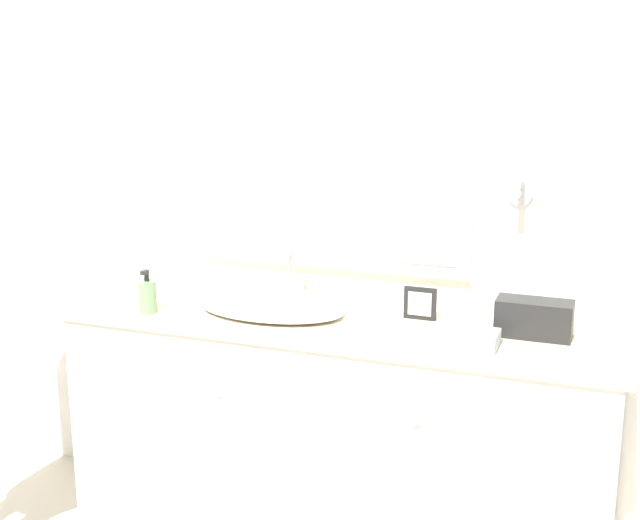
% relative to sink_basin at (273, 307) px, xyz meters
% --- Properties ---
extents(wall_back, '(8.00, 0.18, 2.55)m').
position_rel_sink_basin_xyz_m(wall_back, '(0.24, 0.33, 0.36)').
color(wall_back, white).
rests_on(wall_back, ground_plane).
extents(vanity_counter, '(1.97, 0.56, 0.90)m').
position_rel_sink_basin_xyz_m(vanity_counter, '(0.24, 0.02, -0.47)').
color(vanity_counter, silver).
rests_on(vanity_counter, ground_plane).
extents(sink_basin, '(0.53, 0.38, 0.19)m').
position_rel_sink_basin_xyz_m(sink_basin, '(0.00, 0.00, 0.00)').
color(sink_basin, silver).
rests_on(sink_basin, vanity_counter).
extents(soap_bottle, '(0.07, 0.07, 0.16)m').
position_rel_sink_basin_xyz_m(soap_bottle, '(-0.41, -0.15, 0.04)').
color(soap_bottle, '#709966').
rests_on(soap_bottle, vanity_counter).
extents(appliance_box, '(0.24, 0.11, 0.12)m').
position_rel_sink_basin_xyz_m(appliance_box, '(0.90, 0.05, 0.04)').
color(appliance_box, black).
rests_on(appliance_box, vanity_counter).
extents(picture_frame, '(0.11, 0.01, 0.11)m').
position_rel_sink_basin_xyz_m(picture_frame, '(0.51, 0.10, 0.04)').
color(picture_frame, black).
rests_on(picture_frame, vanity_counter).
extents(hand_towel_near_sink, '(0.15, 0.13, 0.05)m').
position_rel_sink_basin_xyz_m(hand_towel_near_sink, '(0.74, -0.12, 0.01)').
color(hand_towel_near_sink, '#A8B7C6').
rests_on(hand_towel_near_sink, vanity_counter).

